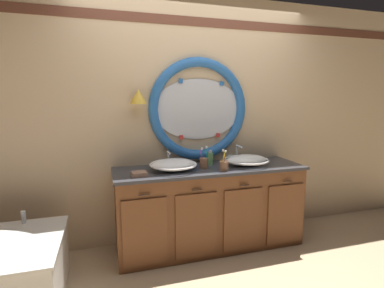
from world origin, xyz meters
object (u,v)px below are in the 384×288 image
soap_dispenser (210,158)px  folded_hand_towel (139,174)px  sink_basin_left (173,165)px  sink_basin_right (246,160)px  toothbrush_holder_right (224,165)px  toothbrush_holder_left (204,162)px

soap_dispenser → folded_hand_towel: bearing=-162.3°
folded_hand_towel → soap_dispenser: bearing=17.7°
sink_basin_left → sink_basin_right: size_ratio=1.00×
toothbrush_holder_right → soap_dispenser: (-0.04, 0.28, 0.02)m
sink_basin_left → toothbrush_holder_left: size_ratio=2.06×
sink_basin_right → toothbrush_holder_right: (-0.31, -0.15, -0.00)m
toothbrush_holder_left → toothbrush_holder_right: toothbrush_holder_left is taller
toothbrush_holder_right → sink_basin_left: bearing=162.6°
sink_basin_right → soap_dispenser: (-0.35, 0.13, 0.01)m
sink_basin_right → toothbrush_holder_left: bearing=-179.9°
soap_dispenser → folded_hand_towel: (-0.77, -0.25, -0.05)m
sink_basin_left → soap_dispenser: (0.43, 0.13, 0.01)m
sink_basin_left → folded_hand_towel: size_ratio=3.26×
sink_basin_left → toothbrush_holder_left: toothbrush_holder_left is taller
toothbrush_holder_right → sink_basin_right: bearing=25.1°
sink_basin_right → folded_hand_towel: bearing=-174.3°
sink_basin_right → toothbrush_holder_right: toothbrush_holder_right is taller
soap_dispenser → folded_hand_towel: size_ratio=1.11×
folded_hand_towel → sink_basin_left: bearing=18.3°
soap_dispenser → folded_hand_towel: 0.81m
folded_hand_towel → toothbrush_holder_left: bearing=9.7°
toothbrush_holder_left → sink_basin_right: bearing=0.1°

